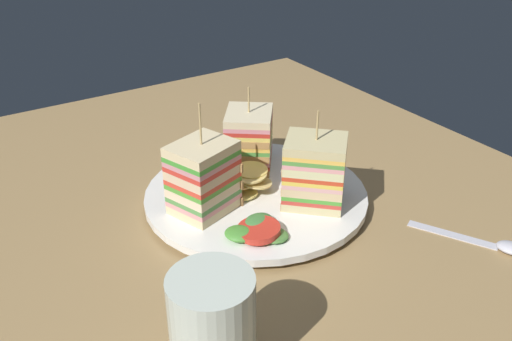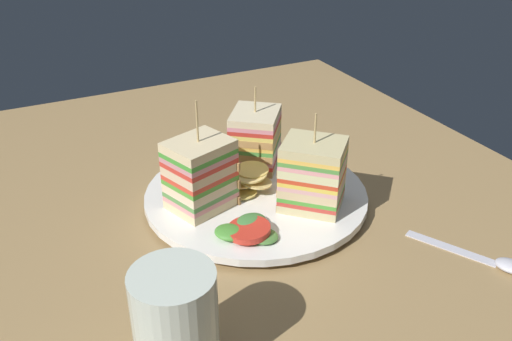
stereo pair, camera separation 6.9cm
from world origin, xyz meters
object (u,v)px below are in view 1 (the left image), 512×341
spoon (494,244)px  drinking_glass (213,335)px  sandwich_wedge_1 (314,171)px  sandwich_wedge_0 (205,179)px  sandwich_wedge_2 (249,139)px  chip_pile (246,179)px  plate (256,196)px

spoon → drinking_glass: (-1.67, -34.64, 3.82)cm
sandwich_wedge_1 → spoon: sandwich_wedge_1 is taller
sandwich_wedge_0 → sandwich_wedge_1: bearing=-43.4°
sandwich_wedge_0 → sandwich_wedge_2: 12.39cm
sandwich_wedge_1 → chip_pile: 8.78cm
spoon → plate: bearing=-170.1°
sandwich_wedge_2 → drinking_glass: bearing=-0.0°
plate → sandwich_wedge_1: size_ratio=2.33×
sandwich_wedge_1 → sandwich_wedge_2: 12.20cm
plate → spoon: 28.04cm
sandwich_wedge_0 → sandwich_wedge_1: 12.81cm
chip_pile → spoon: (23.03, 18.01, -2.84)cm
sandwich_wedge_0 → drinking_glass: (20.11, -10.28, -1.67)cm
spoon → chip_pile: bearing=-169.9°
plate → drinking_glass: drinking_glass is taller
sandwich_wedge_1 → chip_pile: (-6.50, -5.32, -2.53)cm
plate → chip_pile: chip_pile is taller
sandwich_wedge_0 → sandwich_wedge_2: sandwich_wedge_0 is taller
chip_pile → drinking_glass: drinking_glass is taller
sandwich_wedge_1 → spoon: (16.53, 12.68, -5.37)cm
sandwich_wedge_0 → spoon: size_ratio=1.09×
sandwich_wedge_2 → sandwich_wedge_1: bearing=43.8°
sandwich_wedge_0 → drinking_glass: 22.65cm
spoon → drinking_glass: bearing=-120.7°
sandwich_wedge_2 → sandwich_wedge_0: bearing=-19.0°
sandwich_wedge_1 → sandwich_wedge_2: bearing=-39.7°
chip_pile → sandwich_wedge_0: bearing=-78.9°
plate → sandwich_wedge_0: 8.70cm
plate → chip_pile: (-0.88, -0.83, 2.23)cm
sandwich_wedge_1 → spoon: bearing=171.3°
sandwich_wedge_0 → drinking_glass: sandwich_wedge_0 is taller
plate → drinking_glass: bearing=-40.5°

